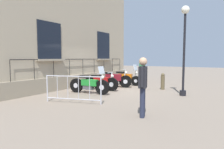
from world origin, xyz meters
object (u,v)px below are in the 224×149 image
crowd_barrier (73,88)px  bollard (163,81)px  motorcycle_maroon (113,80)px  pedestrian_walking (143,83)px  motorcycle_red (101,82)px  pedestrian_standing (142,72)px  motorcycle_green (89,85)px  motorcycle_orange (125,78)px  lamppost (184,42)px

crowd_barrier → bollard: crowd_barrier is taller
motorcycle_maroon → bollard: motorcycle_maroon is taller
motorcycle_maroon → pedestrian_walking: pedestrian_walking is taller
motorcycle_red → motorcycle_maroon: (0.03, 1.18, 0.04)m
motorcycle_maroon → pedestrian_standing: (1.72, 0.27, 0.51)m
motorcycle_green → motorcycle_maroon: size_ratio=1.03×
crowd_barrier → motorcycle_green: bearing=110.8°
motorcycle_maroon → crowd_barrier: motorcycle_maroon is taller
motorcycle_maroon → bollard: bearing=15.3°
motorcycle_maroon → motorcycle_orange: 1.19m
crowd_barrier → pedestrian_standing: size_ratio=1.26×
crowd_barrier → pedestrian_walking: pedestrian_walking is taller
lamppost → bollard: (-1.32, 1.22, -1.97)m
motorcycle_green → motorcycle_orange: (0.08, 3.50, -0.00)m
pedestrian_walking → lamppost: bearing=85.7°
motorcycle_green → motorcycle_orange: bearing=88.7°
pedestrian_walking → motorcycle_green: bearing=150.0°
motorcycle_maroon → pedestrian_walking: size_ratio=1.22×
lamppost → pedestrian_walking: lamppost is taller
lamppost → bollard: bearing=137.1°
motorcycle_orange → bollard: (2.54, -0.43, 0.02)m
motorcycle_green → motorcycle_orange: size_ratio=1.03×
motorcycle_maroon → motorcycle_green: bearing=-87.4°
motorcycle_red → pedestrian_walking: (3.78, -3.25, 0.57)m
motorcycle_maroon → bollard: (2.73, 0.75, -0.00)m
lamppost → pedestrian_walking: bearing=-94.3°
motorcycle_green → crowd_barrier: size_ratio=1.01×
motorcycle_green → motorcycle_red: size_ratio=1.05×
lamppost → crowd_barrier: bearing=-130.9°
lamppost → pedestrian_standing: bearing=162.2°
motorcycle_red → motorcycle_orange: (0.21, 2.36, 0.02)m
lamppost → pedestrian_walking: (-0.29, -3.95, -1.44)m
pedestrian_standing → pedestrian_walking: bearing=-66.6°
pedestrian_walking → pedestrian_standing: bearing=113.4°
motorcycle_maroon → crowd_barrier: size_ratio=0.98×
bollard → pedestrian_walking: size_ratio=0.52×
motorcycle_orange → lamppost: lamppost is taller
motorcycle_green → crowd_barrier: (0.71, -1.87, 0.13)m
pedestrian_standing → motorcycle_maroon: bearing=-171.1°
motorcycle_orange → lamppost: (3.86, -1.65, 1.99)m
motorcycle_red → motorcycle_maroon: motorcycle_maroon is taller
motorcycle_orange → bollard: size_ratio=2.35×
motorcycle_orange → lamppost: size_ratio=0.53×
motorcycle_orange → crowd_barrier: (0.64, -5.37, 0.13)m
motorcycle_red → lamppost: lamppost is taller
motorcycle_maroon → pedestrian_standing: size_ratio=1.24×
lamppost → bollard: lamppost is taller
bollard → pedestrian_walking: pedestrian_walking is taller
pedestrian_walking → bollard: bearing=101.2°
motorcycle_red → motorcycle_maroon: 1.18m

